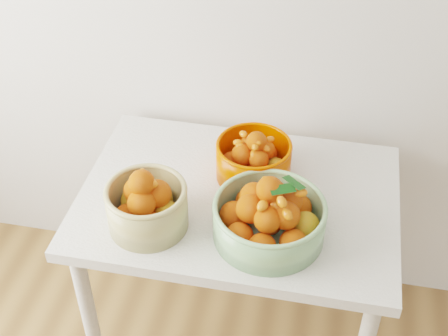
{
  "coord_description": "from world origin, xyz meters",
  "views": [
    {
      "loc": [
        -0.07,
        0.17,
        2.08
      ],
      "look_at": [
        -0.35,
        1.52,
        0.92
      ],
      "focal_mm": 50.0,
      "sensor_mm": 36.0,
      "label": 1
    }
  ],
  "objects_px": {
    "bowl_green": "(270,217)",
    "bowl_orange": "(253,159)",
    "table": "(238,217)",
    "bowl_cream": "(147,205)"
  },
  "relations": [
    {
      "from": "table",
      "to": "bowl_cream",
      "type": "relative_size",
      "value": 3.78
    },
    {
      "from": "table",
      "to": "bowl_green",
      "type": "distance_m",
      "value": 0.25
    },
    {
      "from": "table",
      "to": "bowl_orange",
      "type": "height_order",
      "value": "bowl_orange"
    },
    {
      "from": "bowl_green",
      "to": "bowl_orange",
      "type": "relative_size",
      "value": 1.12
    },
    {
      "from": "bowl_cream",
      "to": "bowl_orange",
      "type": "relative_size",
      "value": 0.87
    },
    {
      "from": "bowl_orange",
      "to": "bowl_green",
      "type": "bearing_deg",
      "value": -70.85
    },
    {
      "from": "bowl_cream",
      "to": "table",
      "type": "bearing_deg",
      "value": 36.86
    },
    {
      "from": "bowl_green",
      "to": "bowl_orange",
      "type": "bearing_deg",
      "value": 109.15
    },
    {
      "from": "bowl_cream",
      "to": "bowl_green",
      "type": "xyz_separation_m",
      "value": [
        0.36,
        0.03,
        -0.01
      ]
    },
    {
      "from": "table",
      "to": "bowl_orange",
      "type": "distance_m",
      "value": 0.2
    }
  ]
}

